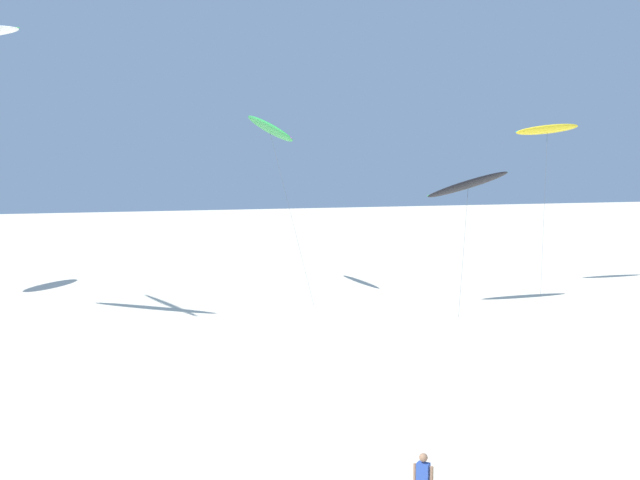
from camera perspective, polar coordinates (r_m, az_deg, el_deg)
flying_kite_4 at (r=47.92m, az=11.09°, el=4.13°), size 5.82×4.33×8.61m
flying_kite_5 at (r=52.42m, az=-3.83°, el=8.39°), size 2.49×10.17×12.67m
flying_kite_6 at (r=57.50m, az=16.72°, el=7.98°), size 5.76×4.57×11.94m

